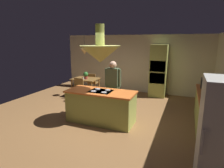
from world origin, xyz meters
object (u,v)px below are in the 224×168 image
(oven_tower, at_px, (158,71))
(potted_plant_on_table, at_px, (86,75))
(chair_by_back_wall, at_px, (93,81))
(kitchen_island, at_px, (101,106))
(chair_facing_island, at_px, (78,88))
(canister_flour, at_px, (214,97))
(microwave_on_counter, at_px, (209,84))
(dining_table, at_px, (86,81))
(canister_sugar, at_px, (213,94))
(cup_on_table, at_px, (83,78))
(person_at_island, at_px, (113,84))

(oven_tower, height_order, potted_plant_on_table, oven_tower)
(chair_by_back_wall, bearing_deg, kitchen_island, 121.99)
(kitchen_island, relative_size, chair_facing_island, 2.24)
(canister_flour, bearing_deg, kitchen_island, -175.66)
(oven_tower, xyz_separation_m, chair_by_back_wall, (-2.80, -0.52, -0.57))
(microwave_on_counter, bearing_deg, chair_by_back_wall, 164.96)
(dining_table, relative_size, potted_plant_on_table, 3.46)
(kitchen_island, height_order, chair_facing_island, kitchen_island)
(chair_facing_island, xyz_separation_m, canister_sugar, (4.54, -1.08, 0.52))
(oven_tower, distance_m, cup_on_table, 3.10)
(person_at_island, height_order, chair_by_back_wall, person_at_island)
(kitchen_island, height_order, dining_table, kitchen_island)
(chair_facing_island, xyz_separation_m, cup_on_table, (0.02, 0.42, 0.30))
(chair_by_back_wall, bearing_deg, dining_table, 90.00)
(person_at_island, xyz_separation_m, chair_by_back_wall, (-1.79, 2.03, -0.47))
(dining_table, relative_size, canister_flour, 6.09)
(chair_by_back_wall, relative_size, canister_sugar, 4.26)
(cup_on_table, xyz_separation_m, canister_flour, (4.52, -1.68, 0.20))
(chair_facing_island, bearing_deg, person_at_island, -23.76)
(microwave_on_counter, bearing_deg, kitchen_island, -152.14)
(dining_table, height_order, microwave_on_counter, microwave_on_counter)
(chair_by_back_wall, height_order, canister_sugar, canister_sugar)
(microwave_on_counter, bearing_deg, canister_sugar, -90.00)
(canister_sugar, bearing_deg, person_at_island, 173.91)
(chair_by_back_wall, bearing_deg, chair_facing_island, 90.00)
(person_at_island, xyz_separation_m, canister_sugar, (2.75, -0.29, 0.05))
(kitchen_island, distance_m, cup_on_table, 2.56)
(kitchen_island, xyz_separation_m, microwave_on_counter, (2.84, 1.50, 0.60))
(kitchen_island, bearing_deg, potted_plant_on_table, 129.01)
(dining_table, xyz_separation_m, potted_plant_on_table, (0.08, -0.10, 0.28))
(cup_on_table, relative_size, canister_sugar, 0.44)
(oven_tower, bearing_deg, chair_facing_island, -147.78)
(chair_by_back_wall, relative_size, canister_flour, 5.10)
(person_at_island, distance_m, cup_on_table, 2.16)
(person_at_island, relative_size, potted_plant_on_table, 5.64)
(dining_table, height_order, potted_plant_on_table, potted_plant_on_table)
(dining_table, bearing_deg, chair_by_back_wall, 90.00)
(person_at_island, height_order, potted_plant_on_table, person_at_island)
(oven_tower, distance_m, chair_by_back_wall, 2.90)
(chair_facing_island, bearing_deg, dining_table, 90.00)
(dining_table, relative_size, microwave_on_counter, 2.26)
(kitchen_island, bearing_deg, chair_by_back_wall, 121.99)
(chair_facing_island, bearing_deg, kitchen_island, -41.02)
(canister_sugar, height_order, microwave_on_counter, microwave_on_counter)
(chair_facing_island, xyz_separation_m, chair_by_back_wall, (0.00, 1.24, 0.00))
(oven_tower, bearing_deg, cup_on_table, -154.25)
(kitchen_island, height_order, chair_by_back_wall, kitchen_island)
(kitchen_island, bearing_deg, chair_facing_island, 138.98)
(person_at_island, bearing_deg, chair_by_back_wall, 131.43)
(dining_table, bearing_deg, chair_facing_island, -90.00)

